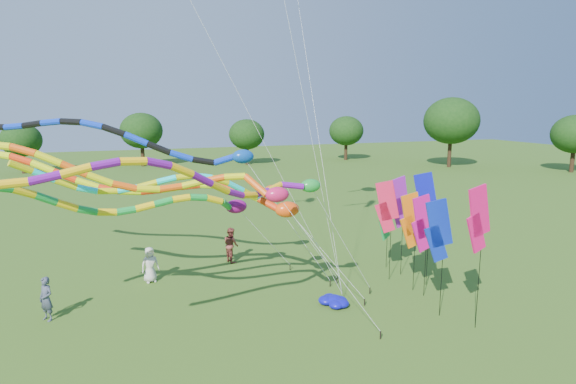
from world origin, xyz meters
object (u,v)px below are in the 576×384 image
object	(u,v)px
tube_kite_red	(181,191)
person_b	(46,299)
blue_nylon_heap	(336,300)
person_a	(150,265)
person_c	(231,245)
tube_kite_orange	(161,178)

from	to	relation	value
tube_kite_red	person_b	world-z (taller)	tube_kite_red
blue_nylon_heap	person_b	distance (m)	11.35
person_a	person_c	xyz separation A→B (m)	(4.24, 1.63, 0.08)
tube_kite_red	person_c	size ratio (longest dim) A/B	7.49
person_a	person_b	xyz separation A→B (m)	(-4.03, -2.89, 0.03)
person_c	blue_nylon_heap	bearing A→B (deg)	-174.16
blue_nylon_heap	tube_kite_red	bearing A→B (deg)	155.37
person_b	person_a	bearing A→B (deg)	82.85
tube_kite_orange	person_b	size ratio (longest dim) A/B	7.61
tube_kite_orange	person_c	size ratio (longest dim) A/B	7.12
tube_kite_red	tube_kite_orange	size ratio (longest dim) A/B	1.05
person_a	person_b	world-z (taller)	person_b
tube_kite_red	person_a	xyz separation A→B (m)	(-1.24, 2.69, -3.88)
blue_nylon_heap	person_c	size ratio (longest dim) A/B	0.84
person_a	person_b	size ratio (longest dim) A/B	0.97
person_a	tube_kite_red	bearing A→B (deg)	-79.61
tube_kite_orange	person_b	world-z (taller)	tube_kite_orange
tube_kite_orange	person_b	bearing A→B (deg)	154.19
tube_kite_orange	person_c	distance (m)	10.42
person_c	person_b	bearing A→B (deg)	102.67
tube_kite_orange	person_a	bearing A→B (deg)	107.03
blue_nylon_heap	person_a	distance (m)	8.85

